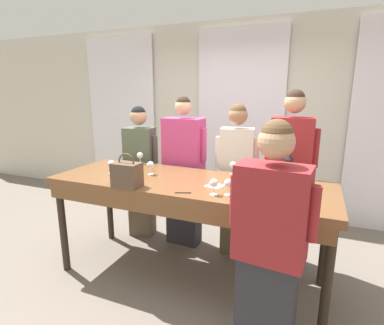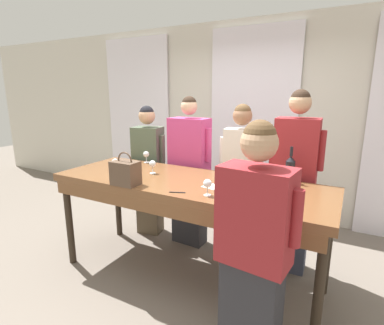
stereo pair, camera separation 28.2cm
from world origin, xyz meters
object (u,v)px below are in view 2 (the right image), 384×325
(wine_glass_back_mid, at_px, (235,167))
(guest_striped_shirt, at_px, (294,182))
(wine_glass_front_left, at_px, (222,185))
(wine_glass_front_mid, at_px, (115,162))
(wine_glass_center_left, at_px, (207,184))
(wine_glass_back_left, at_px, (146,155))
(guest_olive_jacket, at_px, (149,169))
(wine_bottle, at_px, (290,170))
(host_pouring, at_px, (254,251))
(potted_plant, at_px, (141,181))
(wine_glass_front_right, at_px, (290,186))
(handbag, at_px, (125,173))
(wine_glass_center_mid, at_px, (261,171))
(tasting_bar, at_px, (186,190))
(guest_pink_top, at_px, (189,172))
(wine_glass_center_right, at_px, (152,164))
(guest_cream_sweater, at_px, (240,179))

(wine_glass_back_mid, xyz_separation_m, guest_striped_shirt, (0.51, 0.29, -0.16))
(wine_glass_front_left, distance_m, wine_glass_front_mid, 1.27)
(wine_glass_center_left, distance_m, wine_glass_back_left, 1.30)
(wine_glass_front_left, bearing_deg, guest_olive_jacket, 147.00)
(wine_glass_back_mid, bearing_deg, wine_bottle, 3.89)
(wine_glass_back_left, distance_m, host_pouring, 1.95)
(host_pouring, distance_m, potted_plant, 3.64)
(wine_glass_front_right, xyz_separation_m, wine_glass_back_mid, (-0.59, 0.37, 0.00))
(handbag, relative_size, wine_glass_center_mid, 2.21)
(tasting_bar, relative_size, wine_glass_front_right, 19.40)
(guest_olive_jacket, relative_size, guest_pink_top, 0.93)
(guest_striped_shirt, bearing_deg, wine_glass_back_mid, -150.45)
(guest_pink_top, distance_m, potted_plant, 1.96)
(handbag, distance_m, host_pouring, 1.32)
(wine_glass_back_left, bearing_deg, wine_glass_center_right, -45.87)
(wine_bottle, xyz_separation_m, wine_glass_front_left, (-0.39, -0.63, -0.02))
(wine_glass_front_right, height_order, potted_plant, wine_glass_front_right)
(tasting_bar, height_order, guest_striped_shirt, guest_striped_shirt)
(handbag, xyz_separation_m, wine_glass_center_right, (-0.01, 0.42, -0.02))
(guest_cream_sweater, bearing_deg, wine_glass_center_left, -86.84)
(wine_bottle, distance_m, potted_plant, 3.13)
(wine_glass_back_mid, height_order, guest_pink_top, guest_pink_top)
(host_pouring, bearing_deg, wine_bottle, 90.00)
(handbag, relative_size, guest_striped_shirt, 0.16)
(wine_glass_back_left, bearing_deg, guest_pink_top, 29.09)
(wine_glass_back_mid, height_order, potted_plant, wine_glass_back_mid)
(tasting_bar, bearing_deg, guest_pink_top, 116.76)
(wine_bottle, height_order, wine_glass_center_mid, wine_bottle)
(wine_glass_back_mid, bearing_deg, guest_striped_shirt, 29.55)
(wine_glass_front_right, bearing_deg, wine_glass_back_mid, 147.90)
(guest_striped_shirt, bearing_deg, potted_plant, 159.15)
(guest_cream_sweater, distance_m, host_pouring, 1.42)
(wine_bottle, xyz_separation_m, wine_glass_center_left, (-0.50, -0.67, -0.02))
(wine_glass_front_mid, distance_m, wine_glass_back_left, 0.47)
(wine_glass_center_right, distance_m, guest_olive_jacket, 0.81)
(wine_glass_center_right, xyz_separation_m, guest_pink_top, (0.09, 0.59, -0.21))
(wine_glass_center_mid, relative_size, wine_glass_back_mid, 1.00)
(wine_glass_center_mid, height_order, guest_olive_jacket, guest_olive_jacket)
(wine_glass_back_left, distance_m, guest_olive_jacket, 0.38)
(wine_glass_front_left, relative_size, wine_glass_front_mid, 1.00)
(wine_glass_center_right, relative_size, guest_striped_shirt, 0.07)
(guest_olive_jacket, height_order, host_pouring, host_pouring)
(wine_glass_front_right, relative_size, wine_glass_back_left, 1.00)
(wine_glass_front_left, relative_size, wine_glass_center_left, 1.00)
(wine_glass_front_left, xyz_separation_m, wine_glass_front_mid, (-1.26, 0.18, 0.00))
(handbag, xyz_separation_m, wine_glass_front_right, (1.34, 0.35, -0.02))
(wine_glass_front_mid, xyz_separation_m, wine_glass_center_left, (1.15, -0.22, -0.00))
(wine_glass_center_left, relative_size, guest_pink_top, 0.08)
(wine_bottle, xyz_separation_m, wine_glass_front_mid, (-1.65, -0.45, -0.02))
(wine_glass_front_mid, bearing_deg, wine_glass_back_mid, 20.01)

